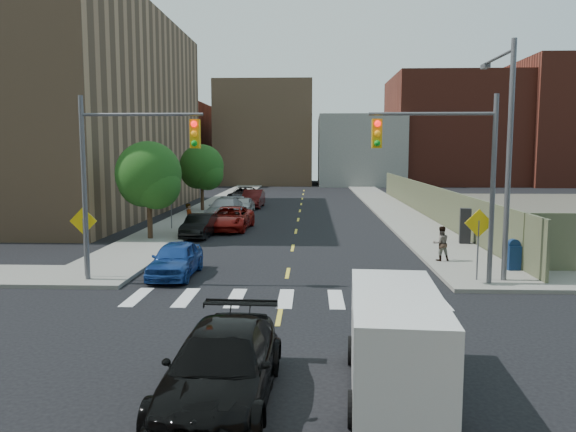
# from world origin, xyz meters

# --- Properties ---
(ground) EXTENTS (160.00, 160.00, 0.00)m
(ground) POSITION_xyz_m (0.00, 0.00, 0.00)
(ground) COLOR black
(ground) RESTS_ON ground
(sidewalk_nw) EXTENTS (3.50, 73.00, 0.15)m
(sidewalk_nw) POSITION_xyz_m (-7.75, 41.50, 0.07)
(sidewalk_nw) COLOR gray
(sidewalk_nw) RESTS_ON ground
(sidewalk_ne) EXTENTS (3.50, 73.00, 0.15)m
(sidewalk_ne) POSITION_xyz_m (7.75, 41.50, 0.07)
(sidewalk_ne) COLOR gray
(sidewalk_ne) RESTS_ON ground
(fence_north) EXTENTS (0.12, 44.00, 2.50)m
(fence_north) POSITION_xyz_m (9.60, 28.00, 1.25)
(fence_north) COLOR #5D6647
(fence_north) RESTS_ON ground
(building_nw) EXTENTS (22.00, 30.00, 16.00)m
(building_nw) POSITION_xyz_m (-22.00, 30.00, 8.00)
(building_nw) COLOR #8C6B4C
(building_nw) RESTS_ON ground
(bg_bldg_west) EXTENTS (14.00, 18.00, 12.00)m
(bg_bldg_west) POSITION_xyz_m (-22.00, 70.00, 6.00)
(bg_bldg_west) COLOR #592319
(bg_bldg_west) RESTS_ON ground
(bg_bldg_midwest) EXTENTS (14.00, 16.00, 15.00)m
(bg_bldg_midwest) POSITION_xyz_m (-6.00, 72.00, 7.50)
(bg_bldg_midwest) COLOR #8C6B4C
(bg_bldg_midwest) RESTS_ON ground
(bg_bldg_center) EXTENTS (12.00, 16.00, 10.00)m
(bg_bldg_center) POSITION_xyz_m (8.00, 70.00, 5.00)
(bg_bldg_center) COLOR gray
(bg_bldg_center) RESTS_ON ground
(bg_bldg_east) EXTENTS (18.00, 18.00, 16.00)m
(bg_bldg_east) POSITION_xyz_m (22.00, 72.00, 8.00)
(bg_bldg_east) COLOR #592319
(bg_bldg_east) RESTS_ON ground
(bg_bldg_fareast) EXTENTS (14.00, 16.00, 18.00)m
(bg_bldg_fareast) POSITION_xyz_m (38.00, 70.00, 9.00)
(bg_bldg_fareast) COLOR #592319
(bg_bldg_fareast) RESTS_ON ground
(signal_nw) EXTENTS (4.59, 0.30, 7.00)m
(signal_nw) POSITION_xyz_m (-5.98, 6.00, 4.53)
(signal_nw) COLOR #59595E
(signal_nw) RESTS_ON ground
(signal_ne) EXTENTS (4.59, 0.30, 7.00)m
(signal_ne) POSITION_xyz_m (5.98, 6.00, 4.53)
(signal_ne) COLOR #59595E
(signal_ne) RESTS_ON ground
(streetlight_ne) EXTENTS (0.25, 3.70, 9.00)m
(streetlight_ne) POSITION_xyz_m (8.20, 6.90, 5.22)
(streetlight_ne) COLOR #59595E
(streetlight_ne) RESTS_ON ground
(warn_sign_nw) EXTENTS (1.06, 0.06, 2.83)m
(warn_sign_nw) POSITION_xyz_m (-7.80, 6.50, 1.99)
(warn_sign_nw) COLOR #59595E
(warn_sign_nw) RESTS_ON ground
(warn_sign_ne) EXTENTS (1.06, 0.06, 2.83)m
(warn_sign_ne) POSITION_xyz_m (7.20, 6.50, 1.99)
(warn_sign_ne) COLOR #59595E
(warn_sign_ne) RESTS_ON ground
(warn_sign_midwest) EXTENTS (1.06, 0.06, 2.83)m
(warn_sign_midwest) POSITION_xyz_m (-7.80, 20.00, 1.99)
(warn_sign_midwest) COLOR #59595E
(warn_sign_midwest) RESTS_ON ground
(tree_west_near) EXTENTS (3.66, 3.64, 5.52)m
(tree_west_near) POSITION_xyz_m (-8.00, 16.05, 3.48)
(tree_west_near) COLOR #332114
(tree_west_near) RESTS_ON ground
(tree_west_far) EXTENTS (3.66, 3.64, 5.52)m
(tree_west_far) POSITION_xyz_m (-8.00, 31.05, 3.48)
(tree_west_far) COLOR #332114
(tree_west_far) RESTS_ON ground
(parked_car_blue) EXTENTS (1.69, 4.09, 1.39)m
(parked_car_blue) POSITION_xyz_m (-4.43, 7.24, 0.69)
(parked_car_blue) COLOR navy
(parked_car_blue) RESTS_ON ground
(parked_car_black) EXTENTS (1.68, 4.14, 1.33)m
(parked_car_black) POSITION_xyz_m (-5.50, 17.44, 0.67)
(parked_car_black) COLOR black
(parked_car_black) RESTS_ON ground
(parked_car_red) EXTENTS (2.77, 5.47, 1.48)m
(parked_car_red) POSITION_xyz_m (-4.20, 20.45, 0.74)
(parked_car_red) COLOR maroon
(parked_car_red) RESTS_ON ground
(parked_car_silver) EXTENTS (2.58, 5.47, 1.54)m
(parked_car_silver) POSITION_xyz_m (-5.37, 26.02, 0.77)
(parked_car_silver) COLOR #A1A2A8
(parked_car_silver) RESTS_ON ground
(parked_car_white) EXTENTS (1.74, 3.73, 1.24)m
(parked_car_white) POSITION_xyz_m (-4.58, 30.85, 0.62)
(parked_car_white) COLOR #B3B3B3
(parked_car_white) RESTS_ON ground
(parked_car_maroon) EXTENTS (1.81, 4.80, 1.56)m
(parked_car_maroon) POSITION_xyz_m (-4.20, 34.60, 0.78)
(parked_car_maroon) COLOR #3D0C0C
(parked_car_maroon) RESTS_ON ground
(parked_car_grey) EXTENTS (2.92, 5.69, 1.54)m
(parked_car_grey) POSITION_xyz_m (-5.50, 38.88, 0.77)
(parked_car_grey) COLOR black
(parked_car_grey) RESTS_ON ground
(black_sedan) EXTENTS (2.26, 5.20, 1.49)m
(black_sedan) POSITION_xyz_m (-0.80, -3.93, 0.74)
(black_sedan) COLOR black
(black_sedan) RESTS_ON ground
(cargo_van) EXTENTS (2.18, 4.74, 2.12)m
(cargo_van) POSITION_xyz_m (2.71, -3.14, 1.11)
(cargo_van) COLOR silver
(cargo_van) RESTS_ON ground
(mailbox) EXTENTS (0.57, 0.46, 1.27)m
(mailbox) POSITION_xyz_m (9.20, 8.39, 0.76)
(mailbox) COLOR #0D244F
(mailbox) RESTS_ON sidewalk_ne
(payphone) EXTENTS (0.61, 0.52, 1.85)m
(payphone) POSITION_xyz_m (9.02, 14.98, 1.07)
(payphone) COLOR black
(payphone) RESTS_ON sidewalk_ne
(pedestrian_west) EXTENTS (0.53, 0.70, 1.74)m
(pedestrian_west) POSITION_xyz_m (-6.30, 18.29, 1.02)
(pedestrian_west) COLOR gray
(pedestrian_west) RESTS_ON sidewalk_nw
(pedestrian_east) EXTENTS (0.81, 0.67, 1.53)m
(pedestrian_east) POSITION_xyz_m (6.69, 10.20, 0.92)
(pedestrian_east) COLOR gray
(pedestrian_east) RESTS_ON sidewalk_ne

